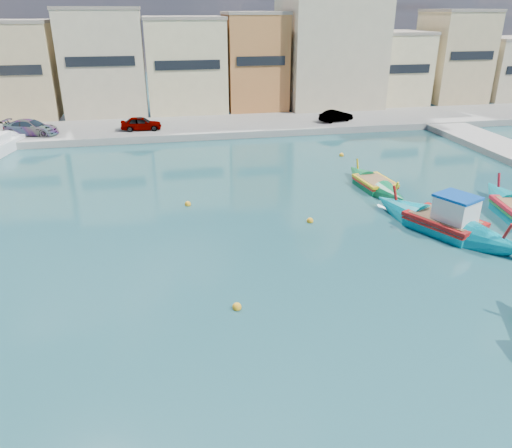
{
  "coord_description": "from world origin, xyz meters",
  "views": [
    {
      "loc": [
        -9.34,
        -14.92,
        10.7
      ],
      "look_at": [
        -5.07,
        6.0,
        1.4
      ],
      "focal_mm": 35.0,
      "sensor_mm": 36.0,
      "label": 1
    }
  ],
  "objects_px": {
    "luzzu_blue_cabin": "(445,224)",
    "yacht_north": "(8,143)",
    "church_block": "(330,30)",
    "luzzu_green": "(375,185)"
  },
  "relations": [
    {
      "from": "luzzu_blue_cabin",
      "to": "luzzu_green",
      "type": "relative_size",
      "value": 1.29
    },
    {
      "from": "church_block",
      "to": "yacht_north",
      "type": "height_order",
      "value": "church_block"
    },
    {
      "from": "luzzu_blue_cabin",
      "to": "yacht_north",
      "type": "xyz_separation_m",
      "value": [
        -26.37,
        22.7,
        0.0
      ]
    },
    {
      "from": "luzzu_blue_cabin",
      "to": "yacht_north",
      "type": "relative_size",
      "value": 0.91
    },
    {
      "from": "luzzu_green",
      "to": "church_block",
      "type": "bearing_deg",
      "value": 77.71
    },
    {
      "from": "church_block",
      "to": "luzzu_green",
      "type": "relative_size",
      "value": 2.69
    },
    {
      "from": "luzzu_green",
      "to": "luzzu_blue_cabin",
      "type": "bearing_deg",
      "value": -83.62
    },
    {
      "from": "luzzu_green",
      "to": "yacht_north",
      "type": "relative_size",
      "value": 0.71
    },
    {
      "from": "church_block",
      "to": "luzzu_blue_cabin",
      "type": "height_order",
      "value": "church_block"
    },
    {
      "from": "church_block",
      "to": "yacht_north",
      "type": "xyz_separation_m",
      "value": [
        -31.43,
        -11.04,
        -8.01
      ]
    }
  ]
}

